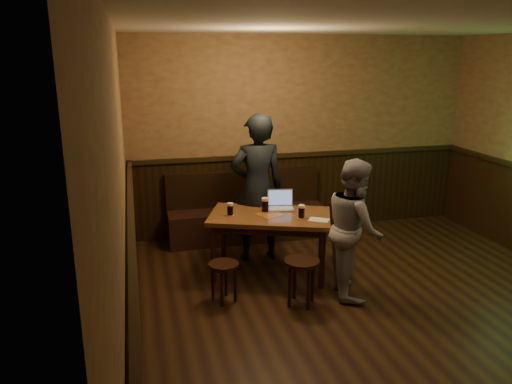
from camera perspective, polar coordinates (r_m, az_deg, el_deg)
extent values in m
cube|color=black|center=(5.16, 16.33, -14.83)|extent=(5.00, 6.00, 0.02)
cube|color=beige|center=(4.49, 19.20, 18.13)|extent=(5.00, 6.00, 0.02)
cube|color=#987B4D|center=(7.29, 5.28, 6.47)|extent=(5.00, 0.02, 2.80)
cube|color=#987B4D|center=(3.95, -15.13, -1.83)|extent=(0.02, 6.00, 2.80)
cube|color=black|center=(7.45, 5.19, -0.04)|extent=(4.98, 0.04, 1.10)
cube|color=black|center=(4.28, -13.90, -12.74)|extent=(0.04, 5.98, 1.10)
cube|color=black|center=(7.29, 5.38, 4.30)|extent=(4.98, 0.06, 0.06)
cube|color=black|center=(4.04, -14.01, -5.44)|extent=(0.06, 5.98, 0.06)
cube|color=black|center=(7.06, -1.06, -3.63)|extent=(2.20, 0.50, 0.45)
cube|color=black|center=(7.10, -1.45, 0.50)|extent=(2.20, 0.10, 0.50)
cube|color=#5A3119|center=(5.81, 1.59, -2.80)|extent=(1.58, 1.23, 0.05)
cube|color=black|center=(5.83, 1.59, -3.49)|extent=(1.42, 1.08, 0.08)
cube|color=maroon|center=(5.80, 1.59, -2.55)|extent=(0.34, 0.34, 0.00)
cylinder|color=black|center=(5.73, -4.90, -7.08)|extent=(0.07, 0.07, 0.69)
cylinder|color=black|center=(6.30, -3.74, -4.89)|extent=(0.07, 0.07, 0.69)
cylinder|color=black|center=(5.62, 7.55, -7.62)|extent=(0.07, 0.07, 0.69)
cylinder|color=black|center=(6.21, 7.51, -5.33)|extent=(0.07, 0.07, 0.69)
cylinder|color=black|center=(5.28, -3.73, -8.32)|extent=(0.41, 0.41, 0.04)
cylinder|color=black|center=(5.34, -2.38, -10.41)|extent=(0.03, 0.03, 0.41)
cylinder|color=black|center=(5.47, -3.46, -9.78)|extent=(0.03, 0.03, 0.41)
cylinder|color=black|center=(5.38, -4.98, -10.25)|extent=(0.03, 0.03, 0.41)
cylinder|color=black|center=(5.26, -3.93, -10.91)|extent=(0.03, 0.03, 0.41)
cylinder|color=black|center=(5.20, 5.26, -7.96)|extent=(0.44, 0.44, 0.04)
cylinder|color=black|center=(5.37, 6.50, -10.01)|extent=(0.04, 0.04, 0.48)
cylinder|color=black|center=(5.41, 4.41, -9.75)|extent=(0.04, 0.04, 0.48)
cylinder|color=black|center=(5.23, 3.86, -10.64)|extent=(0.04, 0.04, 0.48)
cylinder|color=black|center=(5.19, 6.02, -10.92)|extent=(0.04, 0.04, 0.48)
cylinder|color=#A3141D|center=(5.77, -2.96, -2.65)|extent=(0.09, 0.09, 0.00)
cylinder|color=silver|center=(5.77, -2.96, -2.62)|extent=(0.08, 0.08, 0.00)
cylinder|color=black|center=(5.75, -2.96, -2.06)|extent=(0.07, 0.07, 0.11)
cylinder|color=beige|center=(5.73, -2.97, -1.39)|extent=(0.07, 0.07, 0.03)
cylinder|color=#A3141D|center=(5.89, 1.06, -2.27)|extent=(0.11, 0.11, 0.00)
cylinder|color=silver|center=(5.88, 1.06, -2.24)|extent=(0.09, 0.09, 0.00)
cylinder|color=black|center=(5.86, 1.06, -1.59)|extent=(0.08, 0.08, 0.13)
cylinder|color=beige|center=(5.84, 1.07, -0.81)|extent=(0.09, 0.09, 0.03)
cylinder|color=#A3141D|center=(5.69, 5.20, -2.96)|extent=(0.10, 0.10, 0.00)
cylinder|color=silver|center=(5.69, 5.20, -2.93)|extent=(0.08, 0.08, 0.00)
cylinder|color=black|center=(5.67, 5.21, -2.34)|extent=(0.07, 0.07, 0.12)
cylinder|color=beige|center=(5.65, 5.23, -1.62)|extent=(0.08, 0.08, 0.03)
cube|color=silver|center=(5.98, 2.87, -1.92)|extent=(0.34, 0.27, 0.02)
cube|color=#B2B2B7|center=(5.98, 2.87, -1.84)|extent=(0.31, 0.22, 0.00)
cube|color=silver|center=(6.06, 2.77, -0.61)|extent=(0.32, 0.12, 0.20)
cube|color=#5F73B0|center=(6.05, 2.78, -0.64)|extent=(0.29, 0.10, 0.17)
cube|color=silver|center=(5.65, 7.21, -3.17)|extent=(0.27, 0.25, 0.00)
imported|color=black|center=(6.19, 0.13, 0.43)|extent=(0.69, 0.46, 1.86)
imported|color=gray|center=(5.44, 11.16, -4.04)|extent=(0.70, 0.83, 1.50)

